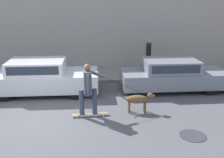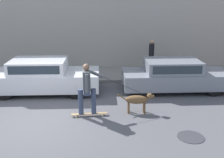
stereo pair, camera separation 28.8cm
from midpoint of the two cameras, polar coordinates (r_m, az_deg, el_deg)
name	(u,v)px [view 1 (the left image)]	position (r m, az deg, el deg)	size (l,w,h in m)	color
ground_plane	(42,122)	(8.35, -16.06, -8.89)	(36.00, 36.00, 0.00)	#545459
back_wall	(59,12)	(13.76, -12.07, 14.01)	(32.00, 0.30, 5.87)	#ADA89E
sidewalk_curb	(59,75)	(12.86, -12.03, 0.81)	(30.00, 2.40, 0.12)	gray
parked_car_1	(41,77)	(10.57, -15.90, 0.33)	(4.31, 1.76, 1.33)	black
parked_car_2	(173,75)	(10.83, 12.36, 0.82)	(4.24, 1.68, 1.26)	black
dog	(138,100)	(8.52, 4.81, -4.50)	(1.19, 0.33, 0.67)	brown
skateboarder	(88,88)	(8.05, -6.24, -1.87)	(2.52, 0.65, 1.70)	beige
pedestrian_with_bag	(148,54)	(12.85, 7.31, 5.32)	(0.34, 0.75, 1.61)	brown
manhole_cover	(193,136)	(7.54, 16.11, -11.76)	(0.72, 0.72, 0.01)	#38383D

